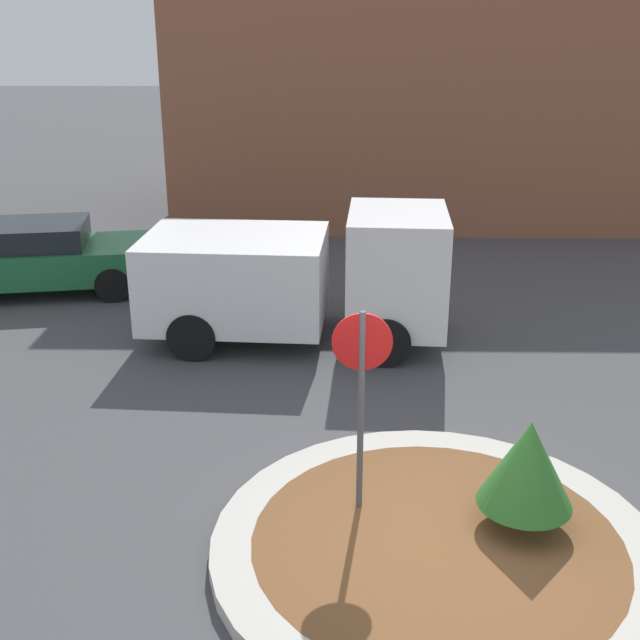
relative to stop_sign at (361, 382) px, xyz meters
name	(u,v)px	position (x,y,z in m)	size (l,w,h in m)	color
ground_plane	(436,554)	(0.80, -0.62, -1.71)	(120.00, 120.00, 0.00)	#474749
traffic_island	(436,547)	(0.80, -0.62, -1.62)	(4.76, 4.76, 0.18)	#BCB7AD
stop_sign	(361,382)	(0.00, 0.00, 0.00)	(0.64, 0.07, 2.50)	#4C4C51
island_shrub	(528,463)	(1.74, -0.34, -0.76)	(1.02, 1.02, 1.25)	brown
utility_truck	(299,275)	(-0.88, 5.42, -0.54)	(5.24, 2.59, 2.30)	white
storefront_building	(456,72)	(3.06, 15.31, 2.18)	(15.13, 6.07, 7.77)	#93563D
parked_sedan_green	(44,256)	(-6.19, 7.94, -0.96)	(4.65, 2.59, 1.44)	#1E6638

